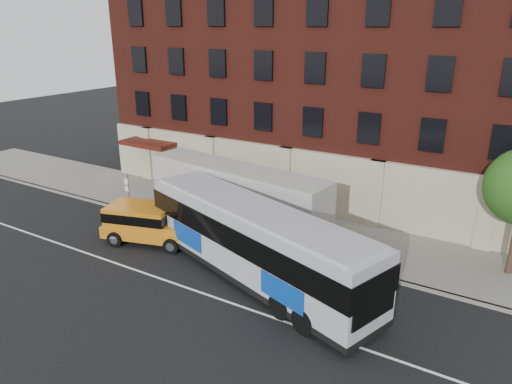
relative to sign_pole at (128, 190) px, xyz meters
The scene contains 9 objects.
ground 10.59m from the sign_pole, 35.87° to the right, with size 120.00×120.00×0.00m, color black.
sidewalk 9.07m from the sign_pole, 18.56° to the left, with size 60.00×6.00×0.15m, color gray.
kerb 8.61m from the sign_pole, ahead, with size 60.00×0.25×0.15m, color gray.
lane_line 10.31m from the sign_pole, 33.60° to the right, with size 60.00×0.12×0.01m, color white.
building 15.03m from the sign_pole, 51.75° to the left, with size 30.00×12.10×15.00m.
sign_pole is the anchor object (origin of this frame).
city_bus 12.08m from the sign_pole, 15.93° to the right, with size 13.82×7.08×3.73m.
yellow_suv 5.12m from the sign_pole, 33.67° to the right, with size 5.65×3.53×2.10m.
shipping_container 7.80m from the sign_pole, ahead, with size 11.93×3.91×3.90m.
Camera 1 is at (13.48, -14.28, 11.53)m, focal length 33.15 mm.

